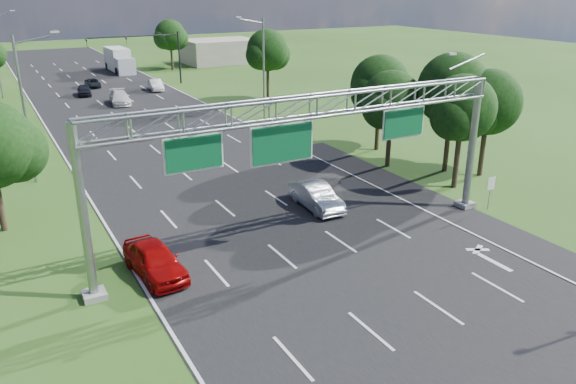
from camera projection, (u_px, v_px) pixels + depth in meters
ground at (192, 159)px, 44.69m from camera, size 220.00×220.00×0.00m
road at (192, 159)px, 44.69m from camera, size 18.00×180.00×0.02m
road_flare at (427, 200)px, 36.19m from camera, size 3.00×30.00×0.02m
sign_gantry at (315, 118)px, 27.66m from camera, size 23.50×1.00×9.56m
regulatory_sign at (491, 186)px, 34.18m from camera, size 0.60×0.08×2.10m
traffic_signal at (153, 47)px, 74.97m from camera, size 12.21×0.24×7.00m
streetlight_l_near at (26, 103)px, 37.62m from camera, size 2.97×0.22×10.16m
streetlight_r_mid at (262, 64)px, 56.06m from camera, size 2.97×0.22×10.16m
tree_cluster_right at (433, 98)px, 40.66m from camera, size 9.91×14.60×8.68m
tree_verge_rd at (268, 52)px, 64.79m from camera, size 5.76×4.80×8.28m
tree_verge_re at (171, 37)px, 88.64m from camera, size 5.76×4.80×7.84m
building_right at (220, 51)px, 97.50m from camera, size 12.00×9.00×4.00m
red_coupe at (155, 260)px, 26.62m from camera, size 2.35×4.87×1.60m
silver_sedan at (316, 196)px, 34.67m from camera, size 1.84×4.72×1.53m
car_queue_a at (120, 98)px, 64.58m from camera, size 2.67×5.31×1.48m
car_queue_b at (93, 83)px, 75.11m from camera, size 2.12×4.08×1.10m
car_queue_c at (84, 90)px, 69.54m from camera, size 2.09×4.13×1.35m
car_queue_d at (156, 85)px, 72.88m from camera, size 1.90×4.38×1.40m
box_truck at (119, 61)px, 88.07m from camera, size 2.89×9.43×3.57m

